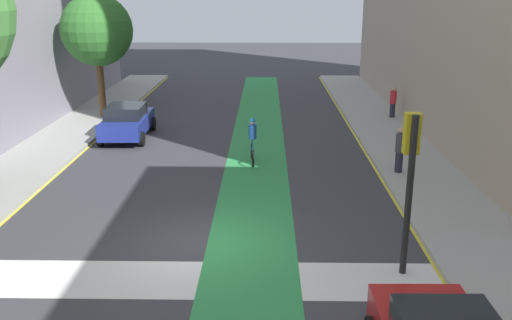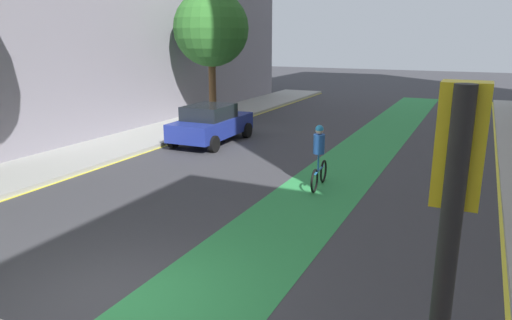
# 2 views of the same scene
# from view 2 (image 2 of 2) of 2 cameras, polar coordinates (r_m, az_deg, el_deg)

# --- Properties ---
(ground_plane) EXTENTS (120.00, 120.00, 0.00)m
(ground_plane) POSITION_cam_2_polar(r_m,az_deg,el_deg) (8.45, -17.67, -16.02)
(ground_plane) COLOR #38383D
(traffic_signal_near_right) EXTENTS (0.35, 0.52, 3.91)m
(traffic_signal_near_right) POSITION_cam_2_polar(r_m,az_deg,el_deg) (3.99, 22.51, -8.09)
(traffic_signal_near_right) COLOR black
(traffic_signal_near_right) RESTS_ON ground_plane
(car_blue_left_far) EXTENTS (2.11, 4.24, 1.57)m
(car_blue_left_far) POSITION_cam_2_polar(r_m,az_deg,el_deg) (19.30, -5.47, 4.44)
(car_blue_left_far) COLOR navy
(car_blue_left_far) RESTS_ON ground_plane
(cyclist_in_lane) EXTENTS (0.32, 1.73, 1.86)m
(cyclist_in_lane) POSITION_cam_2_polar(r_m,az_deg,el_deg) (13.42, 7.67, 0.56)
(cyclist_in_lane) COLOR black
(cyclist_in_lane) RESTS_ON ground_plane
(street_tree_far) EXTENTS (3.64, 3.64, 6.29)m
(street_tree_far) POSITION_cam_2_polar(r_m,az_deg,el_deg) (23.50, -5.48, 15.57)
(street_tree_far) COLOR brown
(street_tree_far) RESTS_ON sidewalk_left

